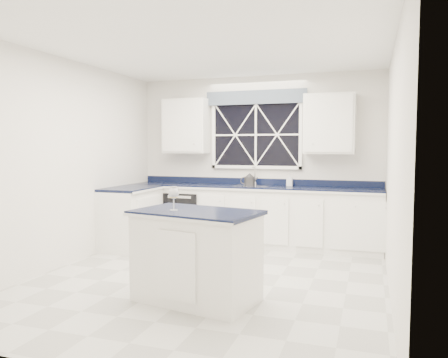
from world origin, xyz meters
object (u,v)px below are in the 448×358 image
(faucet, at_px, (255,175))
(island, at_px, (197,255))
(soap_bottle, at_px, (290,180))
(wine_glass, at_px, (174,194))
(dishwasher, at_px, (188,216))
(kettle, at_px, (249,180))

(faucet, bearing_deg, island, -87.20)
(soap_bottle, bearing_deg, wine_glass, -102.90)
(faucet, xyz_separation_m, wine_glass, (-0.08, -2.89, -0.01))
(dishwasher, xyz_separation_m, soap_bottle, (1.68, 0.17, 0.63))
(wine_glass, bearing_deg, soap_bottle, 77.10)
(kettle, xyz_separation_m, soap_bottle, (0.62, 0.12, 0.01))
(wine_glass, xyz_separation_m, soap_bottle, (0.66, 2.86, -0.05))
(kettle, height_order, wine_glass, wine_glass)
(wine_glass, distance_m, soap_bottle, 2.94)
(faucet, height_order, wine_glass, faucet)
(dishwasher, height_order, faucet, faucet)
(kettle, distance_m, soap_bottle, 0.64)
(soap_bottle, bearing_deg, island, -98.87)
(faucet, bearing_deg, dishwasher, -169.98)
(dishwasher, distance_m, island, 2.91)
(faucet, xyz_separation_m, island, (0.14, -2.83, -0.64))
(dishwasher, bearing_deg, wine_glass, -69.28)
(kettle, distance_m, wine_glass, 2.74)
(faucet, bearing_deg, kettle, -107.64)
(faucet, relative_size, soap_bottle, 1.53)
(faucet, distance_m, island, 2.90)
(kettle, xyz_separation_m, wine_glass, (-0.03, -2.74, 0.05))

